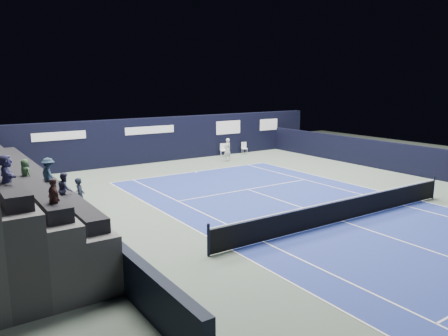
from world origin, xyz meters
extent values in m
plane|color=#556459|center=(0.00, 2.00, 0.00)|extent=(48.00, 48.00, 0.00)
cube|color=navy|center=(0.00, 0.00, 0.00)|extent=(10.97, 23.77, 0.01)
cube|color=black|center=(10.50, 6.00, 0.90)|extent=(0.30, 22.00, 1.80)
cube|color=white|center=(4.68, 15.65, 0.45)|extent=(0.55, 0.54, 0.04)
cube|color=white|center=(4.76, 15.83, 0.71)|extent=(0.40, 0.19, 0.51)
cylinder|color=white|center=(4.92, 15.74, 0.22)|extent=(0.02, 0.02, 0.45)
cylinder|color=white|center=(4.58, 15.88, 0.22)|extent=(0.02, 0.02, 0.45)
cylinder|color=white|center=(4.78, 15.42, 0.22)|extent=(0.02, 0.02, 0.45)
cylinder|color=white|center=(4.45, 15.56, 0.22)|extent=(0.02, 0.02, 0.45)
cube|color=silver|center=(6.65, 15.62, 0.43)|extent=(0.51, 0.50, 0.04)
cube|color=silver|center=(6.71, 15.80, 0.68)|extent=(0.40, 0.16, 0.49)
cylinder|color=silver|center=(6.87, 15.72, 0.21)|extent=(0.02, 0.02, 0.43)
cylinder|color=silver|center=(6.54, 15.83, 0.21)|extent=(0.02, 0.02, 0.43)
cylinder|color=silver|center=(6.77, 15.41, 0.21)|extent=(0.02, 0.02, 0.43)
cylinder|color=silver|center=(6.43, 15.52, 0.21)|extent=(0.02, 0.02, 0.43)
cube|color=white|center=(-8.73, 6.86, 0.47)|extent=(0.52, 0.51, 0.04)
cube|color=white|center=(-8.76, 7.06, 0.75)|extent=(0.45, 0.11, 0.54)
cylinder|color=white|center=(-8.57, 7.08, 0.24)|extent=(0.03, 0.03, 0.47)
cylinder|color=white|center=(-8.95, 7.00, 0.24)|extent=(0.03, 0.03, 0.47)
cylinder|color=white|center=(-8.50, 6.72, 0.24)|extent=(0.03, 0.03, 0.47)
cylinder|color=white|center=(-8.88, 6.64, 0.24)|extent=(0.03, 0.03, 0.47)
imported|color=black|center=(-8.45, 7.07, 0.78)|extent=(0.50, 0.64, 1.55)
cube|color=white|center=(0.00, 11.88, 0.01)|extent=(10.97, 0.06, 0.00)
cube|color=white|center=(5.49, 0.00, 0.01)|extent=(0.06, 23.77, 0.00)
cube|color=white|center=(-5.49, 0.00, 0.01)|extent=(0.06, 23.77, 0.00)
cube|color=white|center=(4.12, 0.00, 0.01)|extent=(0.06, 23.77, 0.00)
cube|color=white|center=(-4.12, 0.00, 0.01)|extent=(0.06, 23.77, 0.00)
cube|color=white|center=(0.00, 6.40, 0.01)|extent=(8.23, 0.06, 0.00)
cube|color=white|center=(0.00, 0.00, 0.01)|extent=(0.06, 12.80, 0.00)
cube|color=white|center=(0.00, 11.73, 0.01)|extent=(0.06, 0.30, 0.00)
cylinder|color=black|center=(6.40, 0.00, 0.55)|extent=(0.10, 0.10, 1.10)
cylinder|color=black|center=(-6.40, 0.00, 0.55)|extent=(0.10, 0.10, 1.10)
cube|color=black|center=(0.00, 0.00, 0.46)|extent=(12.80, 0.03, 0.86)
cube|color=white|center=(0.00, 0.00, 0.91)|extent=(12.80, 0.05, 0.06)
cube|color=black|center=(0.00, 16.50, 1.55)|extent=(26.00, 0.60, 3.10)
cube|color=silver|center=(-7.00, 16.18, 2.30)|extent=(3.20, 0.02, 0.50)
cube|color=silver|center=(-1.00, 16.18, 2.30)|extent=(3.60, 0.02, 0.50)
cube|color=silver|center=(5.50, 16.18, 2.10)|extent=(2.20, 0.02, 1.00)
cube|color=silver|center=(9.50, 16.18, 2.10)|extent=(1.80, 0.02, 0.90)
cube|color=black|center=(-9.50, 6.00, 0.60)|extent=(0.30, 22.00, 1.20)
cube|color=silver|center=(-9.33, -1.00, 0.60)|extent=(0.02, 2.00, 0.45)
cube|color=silver|center=(-9.33, 2.50, 0.60)|extent=(0.02, 2.40, 0.45)
cube|color=silver|center=(-9.33, 6.00, 0.60)|extent=(0.02, 2.00, 0.45)
cube|color=#504F52|center=(-10.10, 7.00, 0.82)|extent=(0.90, 16.00, 1.65)
cube|color=#4F4E51|center=(-11.00, 7.00, 1.05)|extent=(0.90, 16.00, 2.10)
cube|color=black|center=(-10.10, 7.00, 1.85)|extent=(0.63, 15.20, 0.40)
cube|color=black|center=(-11.00, 7.00, 2.30)|extent=(0.63, 15.20, 0.40)
imported|color=#2D2E4B|center=(-10.10, 2.68, 2.20)|extent=(0.53, 0.62, 1.09)
imported|color=#223750|center=(-10.10, 4.86, 2.28)|extent=(0.66, 0.90, 1.25)
imported|color=brown|center=(-11.00, 0.07, 2.62)|extent=(0.35, 0.65, 1.04)
imported|color=#2E4E30|center=(-11.00, 4.03, 2.58)|extent=(0.47, 0.55, 0.96)
imported|color=#3D3D6F|center=(-11.90, 1.21, 3.12)|extent=(0.34, 1.06, 1.14)
imported|color=silver|center=(3.84, 13.89, 0.81)|extent=(0.63, 0.45, 1.63)
cylinder|color=black|center=(3.69, 13.59, 1.05)|extent=(0.03, 0.29, 0.13)
torus|color=black|center=(3.69, 13.34, 1.15)|extent=(0.30, 0.13, 0.29)
camera|label=1|loc=(-13.42, -11.33, 5.57)|focal=35.00mm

